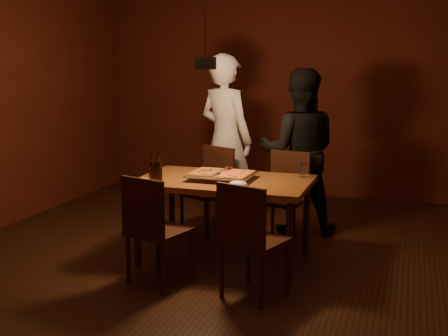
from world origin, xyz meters
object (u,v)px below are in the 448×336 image
(beer_bottle_b, at_px, (158,167))
(pendant_lamp, at_px, (205,62))
(diner_white, at_px, (226,140))
(diner_dark, at_px, (299,151))
(dining_table, at_px, (224,187))
(plate_slice, at_px, (140,181))
(chair_near_left, at_px, (152,221))
(chair_far_left, at_px, (212,182))
(chair_far_right, at_px, (285,188))
(beer_bottle_a, at_px, (153,168))
(chair_near_right, at_px, (249,230))
(pizza_tray, at_px, (221,177))

(beer_bottle_b, bearing_deg, pendant_lamp, 11.97)
(diner_white, relative_size, pendant_lamp, 1.68)
(beer_bottle_b, xyz_separation_m, diner_dark, (0.94, 1.39, -0.03))
(pendant_lamp, bearing_deg, beer_bottle_b, -168.03)
(dining_table, relative_size, plate_slice, 5.90)
(chair_near_left, bearing_deg, pendant_lamp, 81.14)
(chair_far_left, xyz_separation_m, chair_far_right, (0.79, -0.05, 0.00))
(beer_bottle_a, bearing_deg, plate_slice, -144.56)
(diner_dark, bearing_deg, chair_near_right, 78.64)
(chair_far_left, distance_m, beer_bottle_a, 1.15)
(chair_near_right, bearing_deg, chair_near_left, -161.62)
(chair_far_right, distance_m, beer_bottle_b, 1.39)
(chair_far_right, bearing_deg, chair_near_left, 76.05)
(pizza_tray, xyz_separation_m, diner_white, (-0.36, 1.21, 0.15))
(chair_far_right, height_order, plate_slice, chair_far_right)
(chair_near_right, xyz_separation_m, pizza_tray, (-0.46, 0.71, 0.24))
(chair_far_left, relative_size, diner_dark, 0.32)
(pendant_lamp, bearing_deg, chair_far_right, 62.59)
(chair_near_left, relative_size, plate_slice, 2.04)
(diner_dark, bearing_deg, chair_far_right, 70.32)
(chair_near_left, distance_m, beer_bottle_b, 0.59)
(chair_far_left, bearing_deg, diner_dark, -135.96)
(beer_bottle_a, bearing_deg, dining_table, 28.56)
(dining_table, xyz_separation_m, chair_near_right, (0.44, -0.73, -0.14))
(beer_bottle_b, bearing_deg, diner_dark, 55.85)
(pizza_tray, distance_m, beer_bottle_a, 0.60)
(chair_far_left, xyz_separation_m, diner_white, (0.02, 0.39, 0.39))
(diner_white, height_order, pendant_lamp, pendant_lamp)
(chair_far_left, relative_size, pizza_tray, 1.00)
(plate_slice, xyz_separation_m, diner_dark, (1.07, 1.48, 0.09))
(dining_table, xyz_separation_m, beer_bottle_b, (-0.50, -0.27, 0.20))
(plate_slice, relative_size, diner_dark, 0.15)
(plate_slice, bearing_deg, beer_bottle_a, 35.44)
(chair_near_right, relative_size, plate_slice, 2.09)
(pizza_tray, bearing_deg, chair_far_right, 65.58)
(beer_bottle_a, relative_size, plate_slice, 0.96)
(chair_near_right, bearing_deg, beer_bottle_b, 172.62)
(chair_near_right, distance_m, diner_dark, 1.87)
(chair_far_right, distance_m, pendant_lamp, 1.61)
(beer_bottle_b, height_order, diner_white, diner_white)
(pizza_tray, bearing_deg, chair_far_left, 118.73)
(chair_far_right, height_order, chair_near_right, same)
(dining_table, relative_size, beer_bottle_b, 5.88)
(pizza_tray, bearing_deg, chair_near_right, -53.81)
(chair_far_right, xyz_separation_m, chair_near_right, (0.05, -1.47, 0.00))
(pizza_tray, bearing_deg, pendant_lamp, -111.57)
(plate_slice, distance_m, diner_white, 1.58)
(chair_near_right, xyz_separation_m, diner_dark, (0.00, 1.85, 0.31))
(chair_far_left, distance_m, chair_far_right, 0.79)
(dining_table, xyz_separation_m, plate_slice, (-0.63, -0.36, 0.08))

